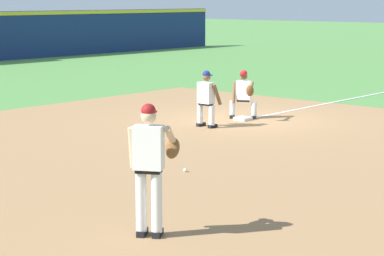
{
  "coord_description": "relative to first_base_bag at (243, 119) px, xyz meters",
  "views": [
    {
      "loc": [
        -15.92,
        -12.19,
        3.24
      ],
      "look_at": [
        -6.21,
        -3.63,
        1.01
      ],
      "focal_mm": 70.0,
      "sensor_mm": 36.0,
      "label": 1
    }
  ],
  "objects": [
    {
      "name": "infield_dirt_patch",
      "position": [
        -4.43,
        -2.59,
        -0.04
      ],
      "size": [
        18.0,
        18.0,
        0.01
      ],
      "primitive_type": "cube",
      "color": "#9E754C",
      "rests_on": "ground"
    },
    {
      "name": "first_baseman",
      "position": [
        0.22,
        0.14,
        0.69
      ],
      "size": [
        0.82,
        1.03,
        1.34
      ],
      "color": "black",
      "rests_on": "ground"
    },
    {
      "name": "baseball",
      "position": [
        -5.61,
        -2.94,
        -0.01
      ],
      "size": [
        0.07,
        0.07,
        0.07
      ],
      "primitive_type": "sphere",
      "color": "white",
      "rests_on": "ground"
    },
    {
      "name": "ground_plane",
      "position": [
        0.0,
        0.0,
        -0.04
      ],
      "size": [
        160.0,
        160.0,
        0.0
      ],
      "primitive_type": "plane",
      "color": "#518942"
    },
    {
      "name": "first_base_bag",
      "position": [
        0.0,
        0.0,
        0.0
      ],
      "size": [
        0.38,
        0.38,
        0.09
      ],
      "primitive_type": "cube",
      "color": "white",
      "rests_on": "ground"
    },
    {
      "name": "foul_line_stripe",
      "position": [
        7.53,
        0.0,
        -0.04
      ],
      "size": [
        15.06,
        0.1,
        0.0
      ],
      "primitive_type": "cube",
      "color": "white",
      "rests_on": "ground"
    },
    {
      "name": "baserunner",
      "position": [
        -1.5,
        0.03,
        0.75
      ],
      "size": [
        0.44,
        0.6,
        1.46
      ],
      "color": "black",
      "rests_on": "ground"
    },
    {
      "name": "pitcher",
      "position": [
        -8.82,
        -5.18,
        1.01
      ],
      "size": [
        0.84,
        0.58,
        1.86
      ],
      "color": "black",
      "rests_on": "ground"
    }
  ]
}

